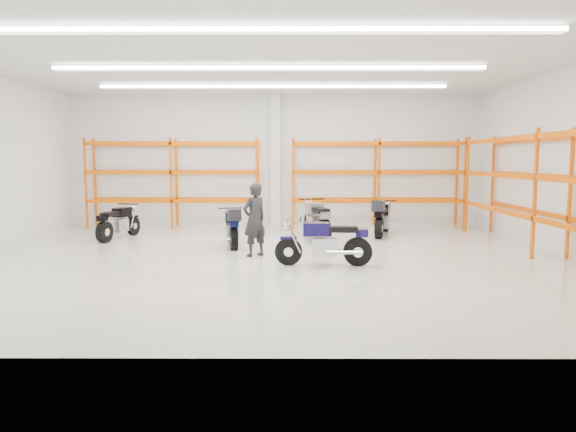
{
  "coord_description": "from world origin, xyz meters",
  "views": [
    {
      "loc": [
        0.5,
        -11.69,
        2.27
      ],
      "look_at": [
        0.45,
        0.5,
        0.94
      ],
      "focal_mm": 32.0,
      "sensor_mm": 36.0,
      "label": 1
    }
  ],
  "objects_px": {
    "motorcycle_main": "(328,243)",
    "motorcycle_back_a": "(117,223)",
    "motorcycle_back_b": "(232,227)",
    "motorcycle_back_c": "(317,221)",
    "structural_column": "(276,161)",
    "motorcycle_back_d": "(382,218)",
    "standing_man": "(255,220)"
  },
  "relations": [
    {
      "from": "structural_column",
      "to": "motorcycle_back_a",
      "type": "bearing_deg",
      "value": -146.88
    },
    {
      "from": "motorcycle_back_c",
      "to": "structural_column",
      "type": "height_order",
      "value": "structural_column"
    },
    {
      "from": "motorcycle_back_b",
      "to": "motorcycle_back_d",
      "type": "distance_m",
      "value": 4.69
    },
    {
      "from": "structural_column",
      "to": "motorcycle_main",
      "type": "bearing_deg",
      "value": -78.74
    },
    {
      "from": "motorcycle_main",
      "to": "motorcycle_back_c",
      "type": "xyz_separation_m",
      "value": [
        -0.04,
        3.56,
        0.05
      ]
    },
    {
      "from": "motorcycle_back_a",
      "to": "motorcycle_back_c",
      "type": "bearing_deg",
      "value": -1.0
    },
    {
      "from": "motorcycle_back_c",
      "to": "motorcycle_back_d",
      "type": "xyz_separation_m",
      "value": [
        1.99,
        0.79,
        0.0
      ]
    },
    {
      "from": "motorcycle_back_c",
      "to": "standing_man",
      "type": "bearing_deg",
      "value": -123.16
    },
    {
      "from": "motorcycle_back_c",
      "to": "standing_man",
      "type": "distance_m",
      "value": 2.96
    },
    {
      "from": "motorcycle_back_c",
      "to": "structural_column",
      "type": "xyz_separation_m",
      "value": [
        -1.27,
        3.02,
        1.71
      ]
    },
    {
      "from": "standing_man",
      "to": "structural_column",
      "type": "relative_size",
      "value": 0.39
    },
    {
      "from": "motorcycle_back_d",
      "to": "structural_column",
      "type": "bearing_deg",
      "value": 145.67
    },
    {
      "from": "motorcycle_main",
      "to": "motorcycle_back_a",
      "type": "relative_size",
      "value": 1.06
    },
    {
      "from": "motorcycle_main",
      "to": "motorcycle_back_b",
      "type": "relative_size",
      "value": 1.02
    },
    {
      "from": "motorcycle_main",
      "to": "structural_column",
      "type": "bearing_deg",
      "value": 101.26
    },
    {
      "from": "motorcycle_back_b",
      "to": "standing_man",
      "type": "relative_size",
      "value": 1.19
    },
    {
      "from": "motorcycle_main",
      "to": "motorcycle_back_c",
      "type": "height_order",
      "value": "motorcycle_back_c"
    },
    {
      "from": "motorcycle_back_c",
      "to": "motorcycle_main",
      "type": "bearing_deg",
      "value": -89.31
    },
    {
      "from": "motorcycle_main",
      "to": "motorcycle_back_a",
      "type": "bearing_deg",
      "value": 147.64
    },
    {
      "from": "motorcycle_main",
      "to": "standing_man",
      "type": "bearing_deg",
      "value": 146.46
    },
    {
      "from": "motorcycle_back_c",
      "to": "motorcycle_back_d",
      "type": "relative_size",
      "value": 1.08
    },
    {
      "from": "standing_man",
      "to": "motorcycle_main",
      "type": "bearing_deg",
      "value": 105.64
    },
    {
      "from": "motorcycle_back_a",
      "to": "motorcycle_back_d",
      "type": "height_order",
      "value": "motorcycle_back_d"
    },
    {
      "from": "motorcycle_main",
      "to": "motorcycle_back_d",
      "type": "distance_m",
      "value": 4.77
    },
    {
      "from": "motorcycle_back_a",
      "to": "structural_column",
      "type": "xyz_separation_m",
      "value": [
        4.47,
        2.92,
        1.78
      ]
    },
    {
      "from": "motorcycle_back_a",
      "to": "motorcycle_back_d",
      "type": "distance_m",
      "value": 7.75
    },
    {
      "from": "motorcycle_back_a",
      "to": "motorcycle_back_c",
      "type": "distance_m",
      "value": 5.74
    },
    {
      "from": "motorcycle_back_b",
      "to": "motorcycle_back_c",
      "type": "bearing_deg",
      "value": 26.05
    },
    {
      "from": "motorcycle_back_b",
      "to": "motorcycle_main",
      "type": "bearing_deg",
      "value": -46.22
    },
    {
      "from": "standing_man",
      "to": "structural_column",
      "type": "height_order",
      "value": "structural_column"
    },
    {
      "from": "motorcycle_back_a",
      "to": "motorcycle_back_b",
      "type": "bearing_deg",
      "value": -19.55
    },
    {
      "from": "motorcycle_back_b",
      "to": "motorcycle_back_d",
      "type": "relative_size",
      "value": 0.97
    }
  ]
}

